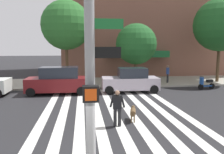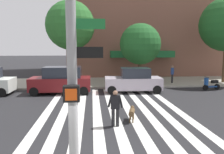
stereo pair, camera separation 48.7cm
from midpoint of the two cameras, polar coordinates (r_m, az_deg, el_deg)
The scene contains 12 objects.
ground_plane at distance 12.20m, azimuth -4.27°, elevation -9.25°, with size 160.00×160.00×0.00m, color #232326.
sidewalk_far at distance 22.03m, azimuth -4.69°, elevation -1.40°, with size 80.00×6.00×0.15m, color #A19E90.
crosswalk_stripes at distance 12.27m, azimuth 1.59°, elevation -9.11°, with size 7.65×13.56×0.01m.
traffic_light_pole at distance 3.98m, azimuth -6.71°, elevation 7.19°, with size 0.74×0.46×5.80m.
parked_car_behind_first at distance 17.49m, azimuth -11.97°, elevation -0.87°, with size 4.53×1.95×2.04m.
parked_car_third_in_line at distance 17.73m, azimuth 6.26°, elevation -0.94°, with size 4.44×2.03×1.91m.
parked_scooter at distance 20.33m, azimuth 24.51°, elevation -1.69°, with size 1.62×0.61×1.11m.
street_tree_nearest at distance 21.09m, azimuth -9.85°, elevation 12.77°, with size 4.42×4.42×7.53m.
street_tree_middle at distance 20.66m, azimuth 7.83°, elevation 8.25°, with size 3.70×3.70×5.49m.
pedestrian_dog_walker at distance 10.08m, azimuth 2.25°, elevation -7.41°, with size 0.70×0.32×1.64m.
dog_on_leash at distance 10.99m, azimuth 6.33°, elevation -8.78°, with size 0.44×1.12×0.65m.
pedestrian_bystander at distance 21.98m, azimuth 15.65°, elevation 0.95°, with size 0.42×0.66×1.64m.
Camera 2 is at (0.09, -4.61, 3.55)m, focal length 36.10 mm.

